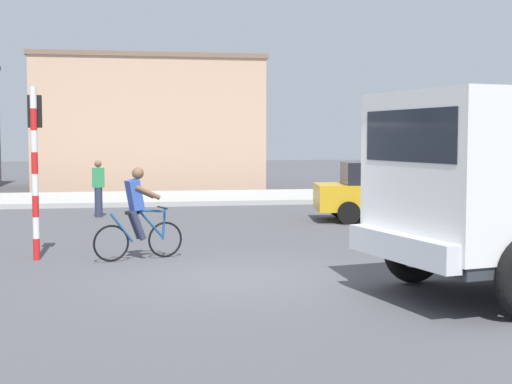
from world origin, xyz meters
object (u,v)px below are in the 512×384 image
(traffic_light_pole, at_px, (35,148))
(car_red_near, at_px, (388,191))
(pedestrian_near_kerb, at_px, (98,188))
(cyclist, at_px, (138,213))

(traffic_light_pole, bearing_deg, car_red_near, 30.03)
(car_red_near, bearing_deg, traffic_light_pole, -149.97)
(traffic_light_pole, distance_m, car_red_near, 10.08)
(traffic_light_pole, xyz_separation_m, pedestrian_near_kerb, (0.83, 7.21, -1.22))
(car_red_near, xyz_separation_m, pedestrian_near_kerb, (-7.83, 2.21, 0.03))
(car_red_near, bearing_deg, pedestrian_near_kerb, 164.26)
(cyclist, xyz_separation_m, pedestrian_near_kerb, (-1.03, 7.55, -0.02))
(traffic_light_pole, height_order, pedestrian_near_kerb, traffic_light_pole)
(traffic_light_pole, height_order, car_red_near, traffic_light_pole)
(traffic_light_pole, bearing_deg, pedestrian_near_kerb, 83.45)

